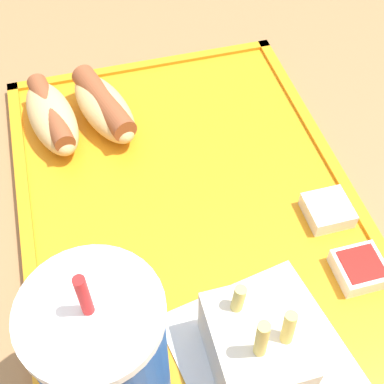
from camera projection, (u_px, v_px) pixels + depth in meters
name	position (u px, v px, depth m)	size (l,w,h in m)	color
dining_table	(208.00, 341.00, 0.82)	(1.45, 1.17, 0.73)	olive
food_tray	(192.00, 214.00, 0.52)	(0.46, 0.32, 0.01)	orange
paper_napkin	(269.00, 367.00, 0.42)	(0.17, 0.15, 0.00)	white
soda_cup	(104.00, 356.00, 0.35)	(0.09, 0.09, 0.17)	#194CA5
hot_dog_far	(52.00, 116.00, 0.56)	(0.12, 0.07, 0.04)	#DBB270
hot_dog_near	(104.00, 106.00, 0.57)	(0.12, 0.08, 0.04)	#DBB270
fries_carton	(255.00, 347.00, 0.40)	(0.08, 0.06, 0.10)	silver
sauce_cup_mayo	(328.00, 210.00, 0.50)	(0.04, 0.04, 0.02)	silver
sauce_cup_ketchup	(360.00, 268.00, 0.46)	(0.04, 0.04, 0.02)	silver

